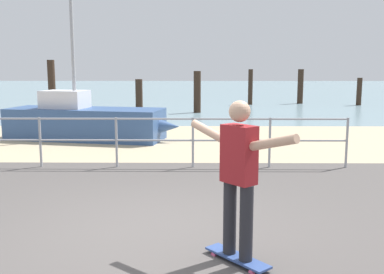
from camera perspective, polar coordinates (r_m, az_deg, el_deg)
The scene contains 13 objects.
ground_plane at distance 4.89m, azimuth -6.70°, elevation -16.11°, with size 24.00×10.00×0.04m, color #514C49.
beach_strip at distance 12.57m, azimuth -2.07°, elevation -0.49°, with size 24.00×6.00×0.04m, color tan.
sea_surface at distance 40.44m, azimuth -0.19°, elevation 6.05°, with size 72.00×50.00×0.04m, color #75939E.
railing_fence at distance 9.41m, azimuth -14.37°, elevation 0.32°, with size 11.04×0.05×1.05m.
sailboat at distance 12.97m, azimuth -12.82°, elevation 1.89°, with size 5.07×2.20×4.42m.
skateboard at distance 4.91m, azimuth 5.80°, elevation -15.10°, with size 0.67×0.74×0.08m.
skateboarder at distance 4.61m, azimuth 5.99°, elevation -4.25°, with size 1.01×1.16×1.65m.
groyne_post_0 at distance 18.68m, azimuth -17.47°, elevation 5.80°, with size 0.29×0.29×2.33m, color #332319.
groyne_post_1 at distance 22.39m, azimuth -6.79°, elevation 5.49°, with size 0.35×0.35×1.46m, color #332319.
groyne_post_2 at distance 20.10m, azimuth 0.67°, elevation 5.76°, with size 0.32×0.32×1.88m, color #332319.
groyne_post_3 at distance 24.56m, azimuth 7.48°, elevation 6.33°, with size 0.25×0.25×1.93m, color #332319.
groyne_post_4 at distance 25.83m, azimuth 13.69°, elevation 6.28°, with size 0.32×0.32×1.93m, color #332319.
groyne_post_5 at distance 25.59m, azimuth 20.59°, elevation 5.44°, with size 0.27×0.27×1.48m, color #332319.
Camera 1 is at (0.60, -5.39, 2.07)m, focal length 41.72 mm.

